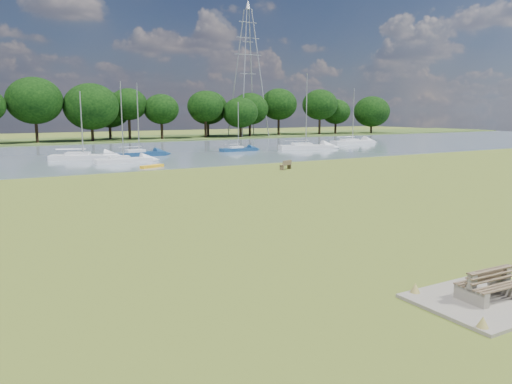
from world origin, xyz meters
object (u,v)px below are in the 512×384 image
sailboat_3 (123,158)px  riverbank_bench (286,165)px  bench_pair (489,285)px  pylon (248,52)px  sailboat_8 (139,152)px  sailboat_2 (238,148)px  kayak (152,166)px  sailboat_5 (83,155)px  sailboat_1 (352,141)px  sailboat_6 (305,145)px

sailboat_3 → riverbank_bench: bearing=-47.7°
bench_pair → pylon: 93.84m
pylon → sailboat_8: size_ratio=3.16×
sailboat_2 → bench_pair: bearing=-111.6°
bench_pair → riverbank_bench: bearing=69.0°
sailboat_3 → kayak: bearing=-77.5°
pylon → sailboat_8: (-33.75, -33.99, -16.72)m
riverbank_bench → pylon: pylon is taller
sailboat_2 → sailboat_8: sailboat_8 is taller
pylon → sailboat_5: bearing=-139.4°
riverbank_bench → sailboat_3: (-11.86, 13.39, 0.05)m
sailboat_5 → kayak: bearing=-47.5°
bench_pair → sailboat_5: 49.50m
sailboat_2 → sailboat_5: bearing=-177.3°
bench_pair → sailboat_1: sailboat_1 is taller
riverbank_bench → pylon: size_ratio=0.05×
riverbank_bench → sailboat_1: sailboat_1 is taller
pylon → sailboat_5: 55.69m
kayak → sailboat_2: sailboat_2 is taller
bench_pair → pylon: pylon is taller
sailboat_5 → sailboat_6: (30.59, 0.05, 0.05)m
sailboat_6 → sailboat_1: bearing=38.5°
bench_pair → riverbank_bench: bench_pair is taller
riverbank_bench → sailboat_5: sailboat_5 is taller
riverbank_bench → sailboat_2: 21.24m
sailboat_6 → sailboat_8: bearing=-164.3°
sailboat_2 → sailboat_8: bearing=-177.5°
sailboat_5 → sailboat_1: bearing=28.8°
pylon → sailboat_3: (-37.29, -40.07, -16.79)m
riverbank_bench → sailboat_2: sailboat_2 is taller
sailboat_2 → sailboat_3: sailboat_3 is taller
sailboat_3 → sailboat_6: (27.54, 5.58, 0.08)m
sailboat_1 → sailboat_6: sailboat_6 is taller
riverbank_bench → sailboat_1: bearing=16.8°
sailboat_3 → sailboat_6: size_ratio=0.80×
riverbank_bench → sailboat_3: sailboat_3 is taller
sailboat_1 → sailboat_3: size_ratio=1.06×
kayak → sailboat_5: (-4.28, 11.46, 0.35)m
riverbank_bench → pylon: 61.55m
sailboat_8 → sailboat_3: bearing=-123.2°
sailboat_8 → riverbank_bench: bearing=-69.9°
bench_pair → sailboat_3: (1.04, 43.93, 0.00)m
kayak → sailboat_1: sailboat_1 is taller
pylon → riverbank_bench: bearing=-115.4°
sailboat_2 → sailboat_6: sailboat_6 is taller
pylon → sailboat_3: 57.25m
sailboat_5 → pylon: bearing=62.6°
kayak → sailboat_6: sailboat_6 is taller
kayak → sailboat_3: size_ratio=0.30×
bench_pair → kayak: bench_pair is taller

